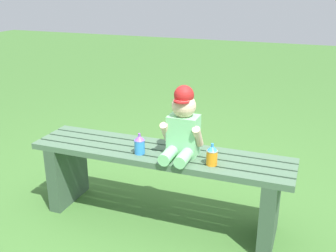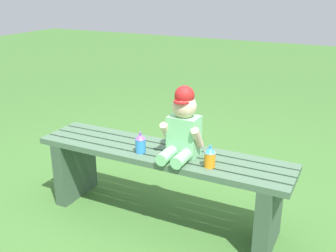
% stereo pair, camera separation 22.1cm
% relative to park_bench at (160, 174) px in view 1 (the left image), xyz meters
% --- Properties ---
extents(ground_plane, '(16.00, 16.00, 0.00)m').
position_rel_park_bench_xyz_m(ground_plane, '(0.00, 0.00, -0.31)').
color(ground_plane, '#3D6B2D').
extents(park_bench, '(1.55, 0.35, 0.46)m').
position_rel_park_bench_xyz_m(park_bench, '(0.00, 0.00, 0.00)').
color(park_bench, '#47664C').
rests_on(park_bench, ground_plane).
extents(child_figure, '(0.23, 0.27, 0.40)m').
position_rel_park_bench_xyz_m(child_figure, '(0.14, -0.01, 0.33)').
color(child_figure, '#7FCC8C').
rests_on(child_figure, park_bench).
extents(sippy_cup_left, '(0.06, 0.06, 0.12)m').
position_rel_park_bench_xyz_m(sippy_cup_left, '(-0.09, -0.08, 0.21)').
color(sippy_cup_left, '#338CE5').
rests_on(sippy_cup_left, park_bench).
extents(sippy_cup_right, '(0.06, 0.06, 0.12)m').
position_rel_park_bench_xyz_m(sippy_cup_right, '(0.33, -0.08, 0.21)').
color(sippy_cup_right, orange).
rests_on(sippy_cup_right, park_bench).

